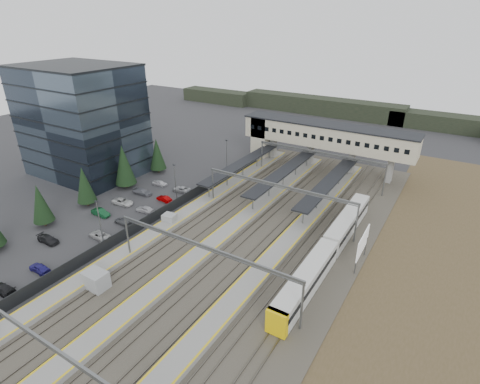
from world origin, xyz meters
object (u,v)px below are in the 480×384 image
Objects in this scene: train at (329,249)px; office_building at (82,121)px; relay_cabin_near at (96,280)px; footbridge at (315,136)px; relay_cabin_far at (170,220)px; billboard at (363,244)px.

office_building is at bearing 175.41° from train.
relay_cabin_near is 0.08× the size of footbridge.
footbridge is at bearing 74.22° from relay_cabin_far.
relay_cabin_far is 0.39× the size of billboard.
train reaches higher than relay_cabin_far.
office_building is 0.60× the size of footbridge.
train is at bearing -4.59° from office_building.
billboard is at bearing -58.23° from footbridge.
relay_cabin_far is at bearing -105.78° from footbridge.
relay_cabin_near is 0.09× the size of train.
relay_cabin_near is at bearing -137.08° from train.
footbridge reaches higher than relay_cabin_near.
office_building is 9.88× the size of relay_cabin_far.
relay_cabin_far is 41.43m from footbridge.
office_building is at bearing 142.27° from relay_cabin_near.
train reaches higher than relay_cabin_near.
billboard reaches higher than relay_cabin_near.
footbridge is 39.71m from billboard.
relay_cabin_near is 58.47m from footbridge.
office_building is 0.67× the size of train.
train is at bearing -164.49° from billboard.
relay_cabin_far is 0.06× the size of footbridge.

